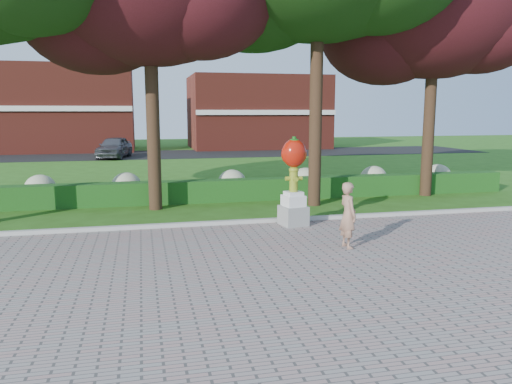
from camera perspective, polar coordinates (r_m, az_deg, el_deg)
ground at (r=11.72m, az=-0.60°, el=-7.08°), size 100.00×100.00×0.00m
walkway at (r=8.08m, az=5.69°, el=-14.69°), size 40.00×14.00×0.04m
curb at (r=14.55m, az=-3.13°, el=-3.56°), size 40.00×0.18×0.15m
lawn_hedge at (r=18.37m, az=-5.27°, el=0.13°), size 24.00×0.70×0.80m
hydrangea_row at (r=19.41m, az=-4.00°, el=1.08°), size 20.10×1.10×0.99m
street at (r=39.20m, az=-9.40°, el=4.29°), size 50.00×8.00×0.02m
building_left at (r=45.63m, az=-22.80°, el=8.76°), size 14.00×8.00×7.00m
building_right at (r=46.17m, az=0.09°, el=9.10°), size 12.00×8.00×6.40m
tree_far_right at (r=20.95m, az=19.44°, el=18.82°), size 7.88×6.72×10.21m
hydrant_sculpture at (r=14.25m, az=4.33°, el=1.52°), size 0.81×0.81×2.55m
woman at (r=12.12m, az=10.47°, el=-2.61°), size 0.43×0.61×1.59m
parked_car at (r=36.92m, az=-15.90°, el=4.96°), size 2.73×4.73×1.52m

